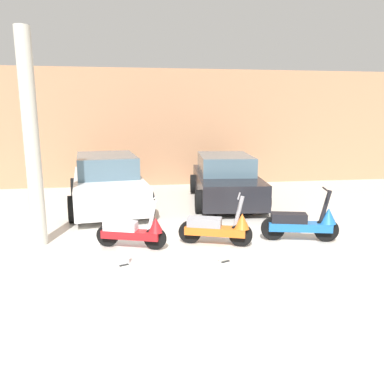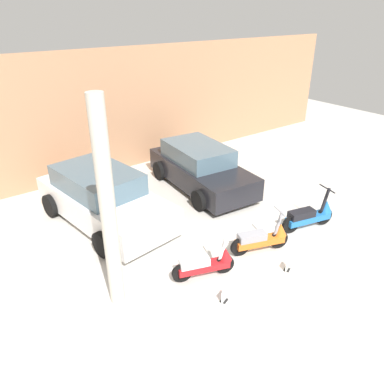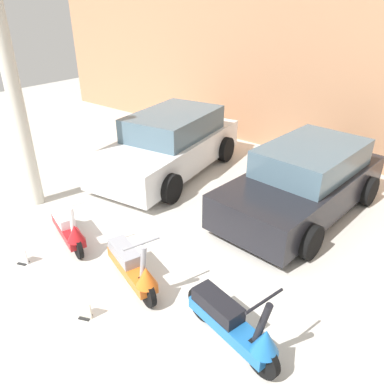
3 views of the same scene
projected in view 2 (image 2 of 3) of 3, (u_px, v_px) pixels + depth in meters
name	position (u px, v px, depth m)	size (l,w,h in m)	color
ground_plane	(281.00, 263.00, 8.40)	(28.00, 28.00, 0.00)	silver
wall_back	(125.00, 110.00, 12.60)	(19.60, 0.12, 4.03)	tan
scooter_front_left	(206.00, 263.00, 7.84)	(1.33, 0.68, 0.96)	black
scooter_front_right	(263.00, 238.00, 8.66)	(1.39, 0.72, 1.01)	black
scooter_front_center	(310.00, 215.00, 9.57)	(1.51, 0.67, 1.07)	black
car_rear_left	(103.00, 198.00, 9.78)	(2.44, 4.36, 1.41)	white
car_rear_center	(200.00, 168.00, 11.68)	(2.19, 4.09, 1.34)	black
placard_near_left_scooter	(224.00, 296.00, 7.28)	(0.20, 0.17, 0.26)	black
placard_near_right_scooter	(287.00, 266.00, 8.13)	(0.20, 0.17, 0.26)	black
support_column_side	(108.00, 210.00, 6.46)	(0.28, 0.28, 4.03)	beige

